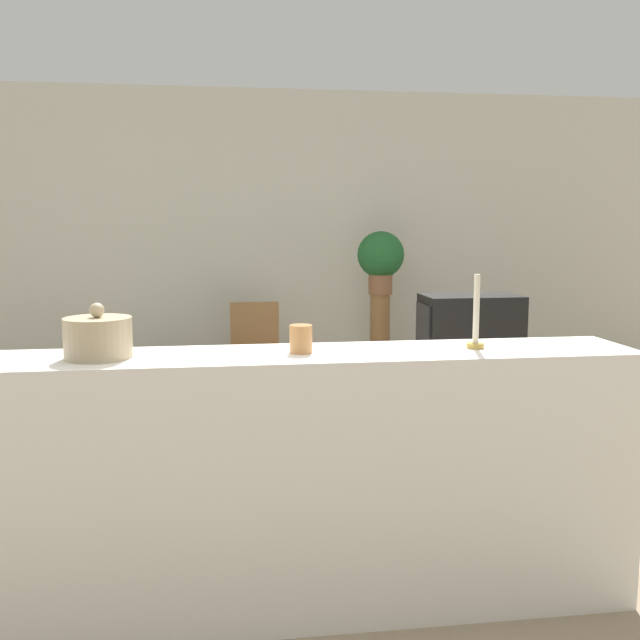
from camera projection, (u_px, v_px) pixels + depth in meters
ground_plane at (263, 568)px, 3.20m from camera, size 14.00×14.00×0.00m
wall_back at (238, 243)px, 6.38m from camera, size 9.00×0.06×2.70m
couch at (155, 417)px, 4.65m from camera, size 0.95×1.66×0.79m
tv_stand at (468, 400)px, 5.23m from camera, size 0.76×0.53×0.49m
television at (469, 332)px, 5.16m from camera, size 0.71×0.41×0.53m
wooden_chair at (256, 351)px, 5.75m from camera, size 0.44×0.44×0.89m
plant_stand at (380, 349)px, 6.06m from camera, size 0.17×0.17×0.94m
potted_plant at (381, 258)px, 5.95m from camera, size 0.39×0.39×0.53m
foreground_counter at (267, 484)px, 2.79m from camera, size 2.91×0.44×1.04m
decorative_bowl at (98, 337)px, 2.62m from camera, size 0.25×0.25×0.21m
candle_jar at (301, 339)px, 2.73m from camera, size 0.09×0.09×0.11m
candlestick at (476, 323)px, 2.82m from camera, size 0.07×0.07×0.30m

